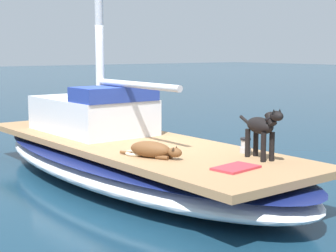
% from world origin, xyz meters
% --- Properties ---
extents(ground_plane, '(120.00, 120.00, 0.00)m').
position_xyz_m(ground_plane, '(0.00, 0.00, 0.00)').
color(ground_plane, '#143347').
extents(sailboat_main, '(2.67, 7.29, 0.66)m').
position_xyz_m(sailboat_main, '(0.00, 0.00, 0.34)').
color(sailboat_main, white).
rests_on(sailboat_main, ground).
extents(cabin_house, '(1.45, 2.25, 0.84)m').
position_xyz_m(cabin_house, '(-0.03, 1.12, 1.01)').
color(cabin_house, silver).
rests_on(cabin_house, sailboat_main).
extents(dog_black, '(0.32, 0.93, 0.70)m').
position_xyz_m(dog_black, '(0.58, -2.27, 1.08)').
color(dog_black, black).
rests_on(dog_black, sailboat_main).
extents(dog_brown, '(0.50, 0.90, 0.22)m').
position_xyz_m(dog_brown, '(-0.49, -1.32, 0.77)').
color(dog_brown, brown).
rests_on(dog_brown, sailboat_main).
extents(deck_winch, '(0.16, 0.16, 0.21)m').
position_xyz_m(deck_winch, '(0.76, -1.81, 0.76)').
color(deck_winch, '#B7B7BC').
rests_on(deck_winch, sailboat_main).
extents(coiled_rope, '(0.32, 0.32, 0.04)m').
position_xyz_m(coiled_rope, '(-0.54, -1.01, 0.68)').
color(coiled_rope, beige).
rests_on(coiled_rope, sailboat_main).
extents(deck_towel, '(0.60, 0.43, 0.03)m').
position_xyz_m(deck_towel, '(-0.08, -2.49, 0.68)').
color(deck_towel, '#C6333D').
rests_on(deck_towel, sailboat_main).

